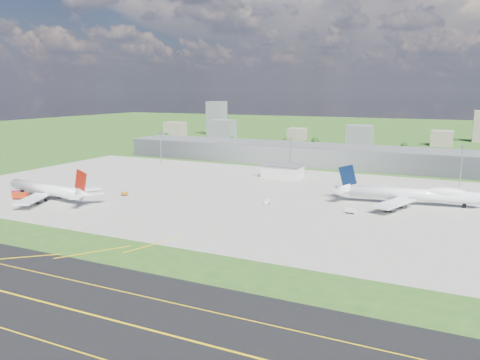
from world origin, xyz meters
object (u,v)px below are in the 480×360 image
at_px(tug_yellow, 124,194).
at_px(van_white_near, 267,202).
at_px(airliner_blue_quad, 412,194).
at_px(van_white_far, 350,211).
at_px(airliner_red_twin, 49,190).
at_px(crash_tender, 16,194).
at_px(fire_truck, 20,196).

bearing_deg(tug_yellow, van_white_near, -8.56).
relative_size(tug_yellow, van_white_near, 0.78).
distance_m(airliner_blue_quad, tug_yellow, 155.64).
height_order(airliner_blue_quad, van_white_near, airliner_blue_quad).
height_order(van_white_near, van_white_far, van_white_far).
height_order(airliner_red_twin, airliner_blue_quad, airliner_blue_quad).
bearing_deg(van_white_far, tug_yellow, -171.99).
relative_size(airliner_blue_quad, crash_tender, 13.80).
height_order(airliner_red_twin, van_white_near, airliner_red_twin).
relative_size(airliner_blue_quad, fire_truck, 8.70).
bearing_deg(van_white_near, van_white_far, -101.18).
bearing_deg(fire_truck, van_white_near, -0.71).
bearing_deg(crash_tender, airliner_blue_quad, 24.25).
bearing_deg(airliner_red_twin, tug_yellow, -134.66).
distance_m(airliner_blue_quad, van_white_far, 40.16).
relative_size(airliner_red_twin, airliner_blue_quad, 0.91).
bearing_deg(tug_yellow, crash_tender, -172.42).
xyz_separation_m(airliner_red_twin, tug_yellow, (31.25, 24.62, -4.12)).
bearing_deg(fire_truck, crash_tender, 131.95).
bearing_deg(airliner_blue_quad, van_white_far, -137.22).
xyz_separation_m(airliner_blue_quad, fire_truck, (-193.83, -77.93, -3.70)).
bearing_deg(airliner_red_twin, van_white_near, -153.22).
height_order(crash_tender, tug_yellow, crash_tender).
height_order(fire_truck, van_white_near, fire_truck).
height_order(tug_yellow, van_white_near, van_white_near).
distance_m(airliner_red_twin, airliner_blue_quad, 193.27).
bearing_deg(airliner_red_twin, crash_tender, 13.74).
bearing_deg(fire_truck, tug_yellow, 13.61).
height_order(fire_truck, crash_tender, fire_truck).
distance_m(airliner_red_twin, fire_truck, 16.01).
xyz_separation_m(airliner_red_twin, fire_truck, (-14.13, -6.79, -3.25)).
bearing_deg(fire_truck, van_white_far, -5.67).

